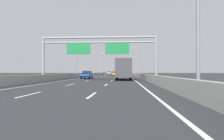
# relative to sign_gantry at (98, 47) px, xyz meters

# --- Properties ---
(ground_plane) EXTENTS (260.00, 260.00, 0.00)m
(ground_plane) POSITION_rel_sign_gantry_xyz_m (0.03, 70.32, -4.82)
(ground_plane) COLOR #2D2D30
(lane_dash_left_1) EXTENTS (0.16, 3.00, 0.01)m
(lane_dash_left_1) POSITION_rel_sign_gantry_xyz_m (-1.77, -17.18, -4.81)
(lane_dash_left_1) COLOR white
(lane_dash_left_1) RESTS_ON ground_plane
(lane_dash_left_2) EXTENTS (0.16, 3.00, 0.01)m
(lane_dash_left_2) POSITION_rel_sign_gantry_xyz_m (-1.77, -8.18, -4.81)
(lane_dash_left_2) COLOR white
(lane_dash_left_2) RESTS_ON ground_plane
(lane_dash_left_3) EXTENTS (0.16, 3.00, 0.01)m
(lane_dash_left_3) POSITION_rel_sign_gantry_xyz_m (-1.77, 0.82, -4.81)
(lane_dash_left_3) COLOR white
(lane_dash_left_3) RESTS_ON ground_plane
(lane_dash_left_4) EXTENTS (0.16, 3.00, 0.01)m
(lane_dash_left_4) POSITION_rel_sign_gantry_xyz_m (-1.77, 9.82, -4.81)
(lane_dash_left_4) COLOR white
(lane_dash_left_4) RESTS_ON ground_plane
(lane_dash_left_5) EXTENTS (0.16, 3.00, 0.01)m
(lane_dash_left_5) POSITION_rel_sign_gantry_xyz_m (-1.77, 18.82, -4.81)
(lane_dash_left_5) COLOR white
(lane_dash_left_5) RESTS_ON ground_plane
(lane_dash_left_6) EXTENTS (0.16, 3.00, 0.01)m
(lane_dash_left_6) POSITION_rel_sign_gantry_xyz_m (-1.77, 27.82, -4.81)
(lane_dash_left_6) COLOR white
(lane_dash_left_6) RESTS_ON ground_plane
(lane_dash_left_7) EXTENTS (0.16, 3.00, 0.01)m
(lane_dash_left_7) POSITION_rel_sign_gantry_xyz_m (-1.77, 36.82, -4.81)
(lane_dash_left_7) COLOR white
(lane_dash_left_7) RESTS_ON ground_plane
(lane_dash_left_8) EXTENTS (0.16, 3.00, 0.01)m
(lane_dash_left_8) POSITION_rel_sign_gantry_xyz_m (-1.77, 45.82, -4.81)
(lane_dash_left_8) COLOR white
(lane_dash_left_8) RESTS_ON ground_plane
(lane_dash_left_9) EXTENTS (0.16, 3.00, 0.01)m
(lane_dash_left_9) POSITION_rel_sign_gantry_xyz_m (-1.77, 54.82, -4.81)
(lane_dash_left_9) COLOR white
(lane_dash_left_9) RESTS_ON ground_plane
(lane_dash_left_10) EXTENTS (0.16, 3.00, 0.01)m
(lane_dash_left_10) POSITION_rel_sign_gantry_xyz_m (-1.77, 63.82, -4.81)
(lane_dash_left_10) COLOR white
(lane_dash_left_10) RESTS_ON ground_plane
(lane_dash_left_11) EXTENTS (0.16, 3.00, 0.01)m
(lane_dash_left_11) POSITION_rel_sign_gantry_xyz_m (-1.77, 72.82, -4.81)
(lane_dash_left_11) COLOR white
(lane_dash_left_11) RESTS_ON ground_plane
(lane_dash_left_12) EXTENTS (0.16, 3.00, 0.01)m
(lane_dash_left_12) POSITION_rel_sign_gantry_xyz_m (-1.77, 81.82, -4.81)
(lane_dash_left_12) COLOR white
(lane_dash_left_12) RESTS_ON ground_plane
(lane_dash_left_13) EXTENTS (0.16, 3.00, 0.01)m
(lane_dash_left_13) POSITION_rel_sign_gantry_xyz_m (-1.77, 90.82, -4.81)
(lane_dash_left_13) COLOR white
(lane_dash_left_13) RESTS_ON ground_plane
(lane_dash_left_14) EXTENTS (0.16, 3.00, 0.01)m
(lane_dash_left_14) POSITION_rel_sign_gantry_xyz_m (-1.77, 99.82, -4.81)
(lane_dash_left_14) COLOR white
(lane_dash_left_14) RESTS_ON ground_plane
(lane_dash_left_15) EXTENTS (0.16, 3.00, 0.01)m
(lane_dash_left_15) POSITION_rel_sign_gantry_xyz_m (-1.77, 108.82, -4.81)
(lane_dash_left_15) COLOR white
(lane_dash_left_15) RESTS_ON ground_plane
(lane_dash_left_16) EXTENTS (0.16, 3.00, 0.01)m
(lane_dash_left_16) POSITION_rel_sign_gantry_xyz_m (-1.77, 117.82, -4.81)
(lane_dash_left_16) COLOR white
(lane_dash_left_16) RESTS_ON ground_plane
(lane_dash_left_17) EXTENTS (0.16, 3.00, 0.01)m
(lane_dash_left_17) POSITION_rel_sign_gantry_xyz_m (-1.77, 126.82, -4.81)
(lane_dash_left_17) COLOR white
(lane_dash_left_17) RESTS_ON ground_plane
(lane_dash_right_1) EXTENTS (0.16, 3.00, 0.01)m
(lane_dash_right_1) POSITION_rel_sign_gantry_xyz_m (1.83, -17.18, -4.81)
(lane_dash_right_1) COLOR white
(lane_dash_right_1) RESTS_ON ground_plane
(lane_dash_right_2) EXTENTS (0.16, 3.00, 0.01)m
(lane_dash_right_2) POSITION_rel_sign_gantry_xyz_m (1.83, -8.18, -4.81)
(lane_dash_right_2) COLOR white
(lane_dash_right_2) RESTS_ON ground_plane
(lane_dash_right_3) EXTENTS (0.16, 3.00, 0.01)m
(lane_dash_right_3) POSITION_rel_sign_gantry_xyz_m (1.83, 0.82, -4.81)
(lane_dash_right_3) COLOR white
(lane_dash_right_3) RESTS_ON ground_plane
(lane_dash_right_4) EXTENTS (0.16, 3.00, 0.01)m
(lane_dash_right_4) POSITION_rel_sign_gantry_xyz_m (1.83, 9.82, -4.81)
(lane_dash_right_4) COLOR white
(lane_dash_right_4) RESTS_ON ground_plane
(lane_dash_right_5) EXTENTS (0.16, 3.00, 0.01)m
(lane_dash_right_5) POSITION_rel_sign_gantry_xyz_m (1.83, 18.82, -4.81)
(lane_dash_right_5) COLOR white
(lane_dash_right_5) RESTS_ON ground_plane
(lane_dash_right_6) EXTENTS (0.16, 3.00, 0.01)m
(lane_dash_right_6) POSITION_rel_sign_gantry_xyz_m (1.83, 27.82, -4.81)
(lane_dash_right_6) COLOR white
(lane_dash_right_6) RESTS_ON ground_plane
(lane_dash_right_7) EXTENTS (0.16, 3.00, 0.01)m
(lane_dash_right_7) POSITION_rel_sign_gantry_xyz_m (1.83, 36.82, -4.81)
(lane_dash_right_7) COLOR white
(lane_dash_right_7) RESTS_ON ground_plane
(lane_dash_right_8) EXTENTS (0.16, 3.00, 0.01)m
(lane_dash_right_8) POSITION_rel_sign_gantry_xyz_m (1.83, 45.82, -4.81)
(lane_dash_right_8) COLOR white
(lane_dash_right_8) RESTS_ON ground_plane
(lane_dash_right_9) EXTENTS (0.16, 3.00, 0.01)m
(lane_dash_right_9) POSITION_rel_sign_gantry_xyz_m (1.83, 54.82, -4.81)
(lane_dash_right_9) COLOR white
(lane_dash_right_9) RESTS_ON ground_plane
(lane_dash_right_10) EXTENTS (0.16, 3.00, 0.01)m
(lane_dash_right_10) POSITION_rel_sign_gantry_xyz_m (1.83, 63.82, -4.81)
(lane_dash_right_10) COLOR white
(lane_dash_right_10) RESTS_ON ground_plane
(lane_dash_right_11) EXTENTS (0.16, 3.00, 0.01)m
(lane_dash_right_11) POSITION_rel_sign_gantry_xyz_m (1.83, 72.82, -4.81)
(lane_dash_right_11) COLOR white
(lane_dash_right_11) RESTS_ON ground_plane
(lane_dash_right_12) EXTENTS (0.16, 3.00, 0.01)m
(lane_dash_right_12) POSITION_rel_sign_gantry_xyz_m (1.83, 81.82, -4.81)
(lane_dash_right_12) COLOR white
(lane_dash_right_12) RESTS_ON ground_plane
(lane_dash_right_13) EXTENTS (0.16, 3.00, 0.01)m
(lane_dash_right_13) POSITION_rel_sign_gantry_xyz_m (1.83, 90.82, -4.81)
(lane_dash_right_13) COLOR white
(lane_dash_right_13) RESTS_ON ground_plane
(lane_dash_right_14) EXTENTS (0.16, 3.00, 0.01)m
(lane_dash_right_14) POSITION_rel_sign_gantry_xyz_m (1.83, 99.82, -4.81)
(lane_dash_right_14) COLOR white
(lane_dash_right_14) RESTS_ON ground_plane
(lane_dash_right_15) EXTENTS (0.16, 3.00, 0.01)m
(lane_dash_right_15) POSITION_rel_sign_gantry_xyz_m (1.83, 108.82, -4.81)
(lane_dash_right_15) COLOR white
(lane_dash_right_15) RESTS_ON ground_plane
(lane_dash_right_16) EXTENTS (0.16, 3.00, 0.01)m
(lane_dash_right_16) POSITION_rel_sign_gantry_xyz_m (1.83, 117.82, -4.81)
(lane_dash_right_16) COLOR white
(lane_dash_right_16) RESTS_ON ground_plane
(lane_dash_right_17) EXTENTS (0.16, 3.00, 0.01)m
(lane_dash_right_17) POSITION_rel_sign_gantry_xyz_m (1.83, 126.82, -4.81)
(lane_dash_right_17) COLOR white
(lane_dash_right_17) RESTS_ON ground_plane
(edge_line_left) EXTENTS (0.16, 176.00, 0.01)m
(edge_line_left) POSITION_rel_sign_gantry_xyz_m (-5.22, 58.32, -4.81)
(edge_line_left) COLOR white
(edge_line_left) RESTS_ON ground_plane
(edge_line_right) EXTENTS (0.16, 176.00, 0.01)m
(edge_line_right) POSITION_rel_sign_gantry_xyz_m (5.28, 58.32, -4.81)
(edge_line_right) COLOR white
(edge_line_right) RESTS_ON ground_plane
(barrier_left) EXTENTS (0.45, 220.00, 0.95)m
(barrier_left) POSITION_rel_sign_gantry_xyz_m (-6.87, 80.32, -4.34)
(barrier_left) COLOR #9E9E99
(barrier_left) RESTS_ON ground_plane
(barrier_right) EXTENTS (0.45, 220.00, 0.95)m
(barrier_right) POSITION_rel_sign_gantry_xyz_m (6.93, 80.32, -4.34)
(barrier_right) COLOR #9E9E99
(barrier_right) RESTS_ON ground_plane
(sign_gantry) EXTENTS (16.45, 0.36, 6.36)m
(sign_gantry) POSITION_rel_sign_gantry_xyz_m (0.00, 0.00, 0.00)
(sign_gantry) COLOR gray
(sign_gantry) RESTS_ON ground_plane
(streetlamp_left_mid) EXTENTS (2.58, 0.28, 9.50)m
(streetlamp_left_mid) POSITION_rel_sign_gantry_xyz_m (-7.43, 19.09, 0.58)
(streetlamp_left_mid) COLOR slate
(streetlamp_left_mid) RESTS_ON ground_plane
(streetlamp_right_mid) EXTENTS (2.58, 0.28, 9.50)m
(streetlamp_right_mid) POSITION_rel_sign_gantry_xyz_m (7.50, 19.09, 0.58)
(streetlamp_right_mid) COLOR slate
(streetlamp_right_mid) RESTS_ON ground_plane
(streetlamp_left_far) EXTENTS (2.58, 0.28, 9.50)m
(streetlamp_left_far) POSITION_rel_sign_gantry_xyz_m (-7.43, 55.15, 0.58)
(streetlamp_left_far) COLOR slate
(streetlamp_left_far) RESTS_ON ground_plane
(streetlamp_right_far) EXTENTS (2.58, 0.28, 9.50)m
(streetlamp_right_far) POSITION_rel_sign_gantry_xyz_m (7.50, 55.15, 0.58)
(streetlamp_right_far) COLOR slate
(streetlamp_right_far) RESTS_ON ground_plane
(silver_car) EXTENTS (1.80, 4.37, 1.47)m
(silver_car) POSITION_rel_sign_gantry_xyz_m (-3.77, 71.30, -4.06)
(silver_car) COLOR #A8ADB2
(silver_car) RESTS_ON ground_plane
(black_car) EXTENTS (1.86, 4.17, 1.42)m
(black_car) POSITION_rel_sign_gantry_xyz_m (3.53, 18.38, -4.08)
(black_car) COLOR black
(black_car) RESTS_ON ground_plane
(blue_car) EXTENTS (1.75, 4.15, 1.49)m
(blue_car) POSITION_rel_sign_gantry_xyz_m (-3.55, 10.18, -4.06)
(blue_car) COLOR #2347AD
(blue_car) RESTS_ON ground_plane
(orange_car) EXTENTS (1.76, 4.32, 1.41)m
(orange_car) POSITION_rel_sign_gantry_xyz_m (0.09, 44.93, -4.08)
(orange_car) COLOR orange
(orange_car) RESTS_ON ground_plane
(box_truck) EXTENTS (2.44, 8.88, 3.28)m
(box_truck) POSITION_rel_sign_gantry_xyz_m (3.55, 4.18, -3.05)
(box_truck) COLOR #B21E19
(box_truck) RESTS_ON ground_plane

